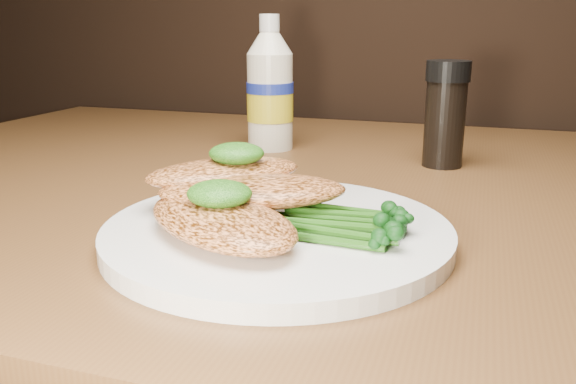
% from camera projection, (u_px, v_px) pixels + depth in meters
% --- Properties ---
extents(plate, '(0.27, 0.27, 0.01)m').
position_uv_depth(plate, '(278.00, 233.00, 0.46)').
color(plate, white).
rests_on(plate, dining_table).
extents(chicken_front, '(0.17, 0.15, 0.02)m').
position_uv_depth(chicken_front, '(221.00, 220.00, 0.43)').
color(chicken_front, '#ED894B').
rests_on(chicken_front, plate).
extents(chicken_mid, '(0.17, 0.13, 0.02)m').
position_uv_depth(chicken_mid, '(253.00, 191.00, 0.48)').
color(chicken_mid, '#ED894B').
rests_on(chicken_mid, plate).
extents(chicken_back, '(0.15, 0.14, 0.02)m').
position_uv_depth(chicken_back, '(224.00, 172.00, 0.51)').
color(chicken_back, '#ED894B').
rests_on(chicken_back, plate).
extents(pesto_front, '(0.05, 0.05, 0.02)m').
position_uv_depth(pesto_front, '(219.00, 194.00, 0.43)').
color(pesto_front, '#0B3908').
rests_on(pesto_front, chicken_front).
extents(pesto_back, '(0.05, 0.05, 0.02)m').
position_uv_depth(pesto_back, '(237.00, 153.00, 0.50)').
color(pesto_back, '#0B3908').
rests_on(pesto_back, chicken_back).
extents(broccolini_bundle, '(0.14, 0.12, 0.02)m').
position_uv_depth(broccolini_bundle, '(336.00, 217.00, 0.45)').
color(broccolini_bundle, '#225713').
rests_on(broccolini_bundle, plate).
extents(mayo_bottle, '(0.07, 0.07, 0.18)m').
position_uv_depth(mayo_bottle, '(270.00, 83.00, 0.78)').
color(mayo_bottle, '#F2EACD').
rests_on(mayo_bottle, dining_table).
extents(pepper_grinder, '(0.06, 0.06, 0.12)m').
position_uv_depth(pepper_grinder, '(445.00, 114.00, 0.69)').
color(pepper_grinder, black).
rests_on(pepper_grinder, dining_table).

